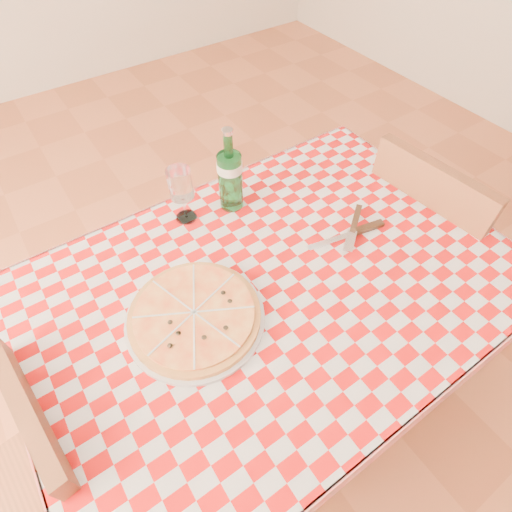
# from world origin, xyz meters

# --- Properties ---
(dining_table) EXTENTS (1.20, 0.80, 0.75)m
(dining_table) POSITION_xyz_m (0.00, 0.00, 0.66)
(dining_table) COLOR brown
(dining_table) RESTS_ON ground
(tablecloth) EXTENTS (1.30, 0.90, 0.01)m
(tablecloth) POSITION_xyz_m (0.00, 0.00, 0.75)
(tablecloth) COLOR #B40C0B
(tablecloth) RESTS_ON dining_table
(chair_near) EXTENTS (0.44, 0.44, 0.90)m
(chair_near) POSITION_xyz_m (0.68, -0.01, 0.51)
(chair_near) COLOR brown
(chair_near) RESTS_ON ground
(chair_far) EXTENTS (0.41, 0.41, 0.83)m
(chair_far) POSITION_xyz_m (-0.71, -0.01, 0.48)
(chair_far) COLOR brown
(chair_far) RESTS_ON ground
(pizza_plate) EXTENTS (0.43, 0.43, 0.04)m
(pizza_plate) POSITION_xyz_m (-0.23, 0.02, 0.78)
(pizza_plate) COLOR #C58C41
(pizza_plate) RESTS_ON tablecloth
(water_bottle) EXTENTS (0.09, 0.09, 0.27)m
(water_bottle) POSITION_xyz_m (0.06, 0.32, 0.89)
(water_bottle) COLOR #1A682A
(water_bottle) RESTS_ON tablecloth
(wine_glass) EXTENTS (0.08, 0.08, 0.18)m
(wine_glass) POSITION_xyz_m (-0.08, 0.35, 0.85)
(wine_glass) COLOR white
(wine_glass) RESTS_ON tablecloth
(cutlery) EXTENTS (0.32, 0.29, 0.03)m
(cutlery) POSITION_xyz_m (0.29, 0.01, 0.77)
(cutlery) COLOR silver
(cutlery) RESTS_ON tablecloth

